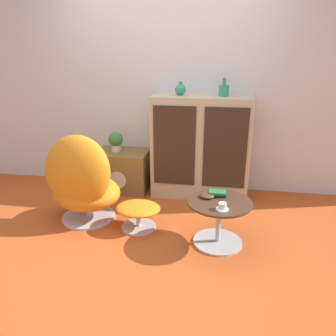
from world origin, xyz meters
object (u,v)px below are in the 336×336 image
(vase_leftmost, at_px, (180,90))
(vase_inner_left, at_px, (224,90))
(teacup, at_px, (222,207))
(coffee_table, at_px, (219,219))
(book_stack, at_px, (217,193))
(ottoman, at_px, (138,211))
(egg_chair, at_px, (82,183))
(tv_console, at_px, (123,170))
(sideboard, at_px, (200,147))
(bowl, at_px, (207,195))
(potted_plant, at_px, (116,141))

(vase_leftmost, xyz_separation_m, vase_inner_left, (0.49, -0.00, 0.01))
(teacup, bearing_deg, coffee_table, 98.18)
(book_stack, bearing_deg, vase_leftmost, 116.43)
(coffee_table, height_order, vase_leftmost, vase_leftmost)
(book_stack, bearing_deg, ottoman, 177.60)
(egg_chair, height_order, coffee_table, egg_chair)
(tv_console, bearing_deg, sideboard, 0.43)
(teacup, height_order, bowl, teacup)
(vase_inner_left, bearing_deg, coffee_table, -89.09)
(potted_plant, bearing_deg, bowl, -40.38)
(ottoman, distance_m, vase_inner_left, 1.63)
(sideboard, distance_m, egg_chair, 1.44)
(teacup, bearing_deg, potted_plant, 137.09)
(ottoman, xyz_separation_m, teacup, (0.82, -0.31, 0.27))
(sideboard, relative_size, potted_plant, 4.97)
(sideboard, xyz_separation_m, egg_chair, (-1.13, -0.87, -0.18))
(egg_chair, xyz_separation_m, teacup, (1.41, -0.36, 0.03))
(tv_console, bearing_deg, potted_plant, 179.41)
(coffee_table, bearing_deg, teacup, -81.82)
(potted_plant, xyz_separation_m, teacup, (1.32, -1.23, -0.19))
(tv_console, distance_m, vase_inner_left, 1.58)
(tv_console, height_order, bowl, tv_console)
(potted_plant, height_order, book_stack, potted_plant)
(ottoman, relative_size, book_stack, 2.84)
(tv_console, xyz_separation_m, teacup, (1.25, -1.23, 0.20))
(vase_leftmost, distance_m, book_stack, 1.35)
(potted_plant, distance_m, book_stack, 1.60)
(coffee_table, bearing_deg, sideboard, 103.23)
(bowl, bearing_deg, teacup, -58.15)
(ottoman, height_order, teacup, teacup)
(egg_chair, bearing_deg, teacup, -14.33)
(ottoman, height_order, vase_inner_left, vase_inner_left)
(potted_plant, bearing_deg, sideboard, 0.36)
(teacup, height_order, book_stack, teacup)
(vase_leftmost, relative_size, potted_plant, 0.61)
(coffee_table, bearing_deg, vase_inner_left, 90.91)
(sideboard, height_order, bowl, sideboard)
(egg_chair, height_order, potted_plant, egg_chair)
(vase_inner_left, bearing_deg, ottoman, -129.85)
(potted_plant, bearing_deg, coffee_table, -39.48)
(ottoman, xyz_separation_m, potted_plant, (-0.50, 0.92, 0.45))
(sideboard, height_order, egg_chair, sideboard)
(vase_leftmost, height_order, teacup, vase_leftmost)
(vase_inner_left, bearing_deg, bowl, -95.48)
(sideboard, bearing_deg, potted_plant, -179.64)
(sideboard, xyz_separation_m, tv_console, (-0.97, -0.01, -0.35))
(potted_plant, bearing_deg, tv_console, -0.59)
(egg_chair, bearing_deg, coffee_table, -8.27)
(sideboard, distance_m, ottoman, 1.15)
(ottoman, height_order, potted_plant, potted_plant)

